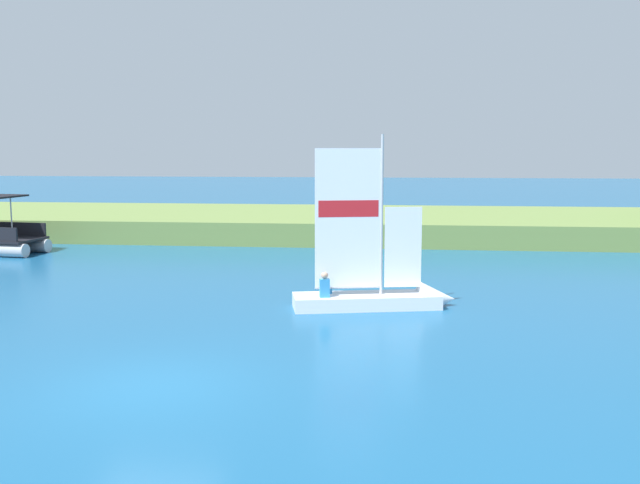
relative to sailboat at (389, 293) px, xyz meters
The scene contains 3 objects.
ground_plane 8.85m from the sailboat, 121.19° to the right, with size 200.00×200.00×0.00m, color #195684.
shore_bank 18.49m from the sailboat, 104.34° to the left, with size 80.00×11.38×1.13m, color olive.
sailboat is the anchor object (origin of this frame).
Camera 1 is at (4.74, -13.13, 4.67)m, focal length 40.07 mm.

